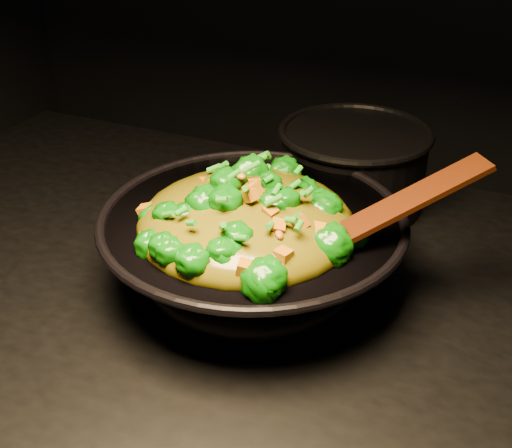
% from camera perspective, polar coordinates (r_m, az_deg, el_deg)
% --- Properties ---
extents(wok, '(0.45, 0.45, 0.10)m').
position_cam_1_polar(wok, '(0.79, -0.29, -2.54)').
color(wok, black).
rests_on(wok, stovetop).
extents(stir_fry, '(0.27, 0.27, 0.09)m').
position_cam_1_polar(stir_fry, '(0.73, -0.91, 2.71)').
color(stir_fry, '#0C5806').
rests_on(stir_fry, wok).
extents(spatula, '(0.20, 0.17, 0.10)m').
position_cam_1_polar(spatula, '(0.71, 11.61, 1.11)').
color(spatula, '#3E1A05').
rests_on(spatula, wok).
extents(back_pot, '(0.26, 0.26, 0.12)m').
position_cam_1_polar(back_pot, '(0.99, 8.58, 5.05)').
color(back_pot, black).
rests_on(back_pot, stovetop).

